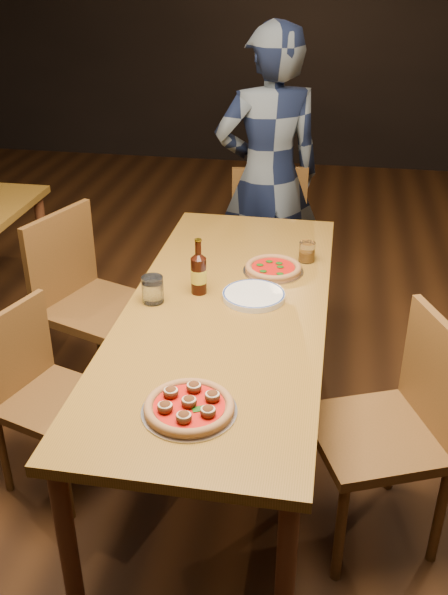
% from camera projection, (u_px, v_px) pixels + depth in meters
% --- Properties ---
extents(ground, '(9.00, 9.00, 0.00)m').
position_uv_depth(ground, '(226.00, 451.00, 3.01)').
color(ground, black).
extents(room_shell, '(9.00, 9.00, 9.00)m').
position_uv_depth(room_shell, '(227.00, 7.00, 2.13)').
color(room_shell, black).
rests_on(room_shell, ground).
extents(table_main, '(0.80, 2.00, 0.75)m').
position_uv_depth(table_main, '(226.00, 322.00, 2.69)').
color(table_main, brown).
rests_on(table_main, ground).
extents(chair_main_nw, '(0.48, 0.48, 0.82)m').
position_uv_depth(chair_main_nw, '(55.00, 401.00, 2.67)').
color(chair_main_nw, '#553C16').
rests_on(chair_main_nw, ground).
extents(chair_main_sw, '(0.58, 0.58, 0.97)m').
position_uv_depth(chair_main_sw, '(99.00, 307.00, 3.20)').
color(chair_main_sw, '#553C16').
rests_on(chair_main_sw, ground).
extents(chair_main_e, '(0.58, 0.58, 0.95)m').
position_uv_depth(chair_main_e, '(376.00, 434.00, 2.39)').
color(chair_main_e, '#553C16').
rests_on(chair_main_e, ground).
extents(chair_end, '(0.51, 0.51, 0.94)m').
position_uv_depth(chair_end, '(271.00, 251.00, 3.82)').
color(chair_end, '#553C16').
rests_on(chair_end, ground).
extents(pizza_meatball, '(0.30, 0.30, 0.06)m').
position_uv_depth(pizza_meatball, '(189.00, 406.00, 2.05)').
color(pizza_meatball, '#B7B7BF').
rests_on(pizza_meatball, table_main).
extents(pizza_margherita, '(0.27, 0.27, 0.04)m').
position_uv_depth(pizza_margherita, '(273.00, 268.00, 2.93)').
color(pizza_margherita, '#B7B7BF').
rests_on(pizza_margherita, table_main).
extents(plate_stack, '(0.26, 0.26, 0.02)m').
position_uv_depth(plate_stack, '(254.00, 296.00, 2.71)').
color(plate_stack, white).
rests_on(plate_stack, table_main).
extents(beer_bottle, '(0.07, 0.07, 0.23)m').
position_uv_depth(beer_bottle, '(199.00, 274.00, 2.72)').
color(beer_bottle, black).
rests_on(beer_bottle, table_main).
extents(water_glass, '(0.09, 0.09, 0.11)m').
position_uv_depth(water_glass, '(153.00, 290.00, 2.67)').
color(water_glass, white).
rests_on(water_glass, table_main).
extents(amber_glass, '(0.07, 0.07, 0.09)m').
position_uv_depth(amber_glass, '(307.00, 252.00, 3.02)').
color(amber_glass, '#8D5210').
rests_on(amber_glass, table_main).
extents(diner, '(0.73, 0.61, 1.70)m').
position_uv_depth(diner, '(268.00, 178.00, 3.78)').
color(diner, black).
rests_on(diner, ground).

